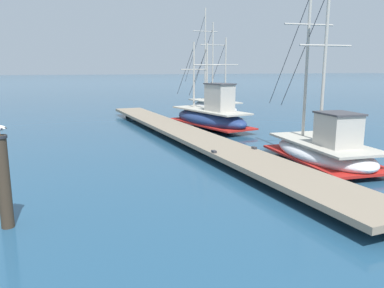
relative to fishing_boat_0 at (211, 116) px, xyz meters
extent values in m
cube|color=gray|center=(-2.47, -2.88, -0.34)|extent=(2.62, 22.35, 0.16)
cylinder|color=#3D3023|center=(-2.26, -8.45, -0.57)|extent=(0.36, 0.36, 0.29)
cylinder|color=#3D3023|center=(-2.47, -2.88, -0.57)|extent=(0.36, 0.36, 0.29)
cylinder|color=#3D3023|center=(-2.67, 2.69, -0.57)|extent=(0.36, 0.36, 0.29)
cylinder|color=#3D3023|center=(-2.88, 8.26, -0.57)|extent=(0.36, 0.36, 0.29)
cube|color=#333338|center=(-3.10, -7.36, -0.22)|extent=(0.13, 0.20, 0.08)
cube|color=#333338|center=(-1.50, -7.30, -0.22)|extent=(0.13, 0.20, 0.08)
ellipsoid|color=navy|center=(-0.02, 0.11, -0.19)|extent=(2.99, 6.21, 1.06)
cube|color=#B2AD9E|center=(-0.02, 0.11, 0.30)|extent=(2.65, 5.58, 0.08)
cube|color=#B21E19|center=(-0.02, 0.11, -0.42)|extent=(2.99, 6.10, 0.08)
cube|color=#B7B2A8|center=(0.15, -0.77, 1.04)|extent=(1.19, 1.63, 1.39)
cube|color=#3D3D42|center=(0.15, -0.77, 1.76)|extent=(1.29, 1.76, 0.06)
cylinder|color=#B2ADA3|center=(-0.08, 0.40, 2.11)|extent=(0.11, 0.11, 3.54)
cylinder|color=#B2ADA3|center=(-0.08, 0.40, 2.73)|extent=(1.70, 0.38, 0.06)
cylinder|color=#333338|center=(-0.25, 1.34, 2.29)|extent=(0.37, 1.82, 2.62)
cylinder|color=#B2ADA3|center=(-0.33, 1.72, 2.18)|extent=(0.11, 0.11, 3.67)
cylinder|color=#B2ADA3|center=(-0.33, 1.72, 2.48)|extent=(1.70, 0.38, 0.06)
cylinder|color=#333338|center=(-0.51, 2.69, 2.36)|extent=(0.38, 1.88, 2.72)
ellipsoid|color=silver|center=(0.54, -8.47, -0.33)|extent=(2.65, 5.06, 0.77)
cube|color=#B2AD9E|center=(0.54, -8.47, 0.02)|extent=(2.34, 4.55, 0.08)
cube|color=#B21E19|center=(0.54, -8.47, -0.50)|extent=(2.67, 4.97, 0.08)
cube|color=#B7B2A8|center=(0.47, -9.20, 0.58)|extent=(1.15, 1.34, 1.04)
cube|color=#3D3D42|center=(0.47, -9.20, 1.13)|extent=(1.24, 1.45, 0.06)
cylinder|color=#B2ADA3|center=(0.57, -8.23, 2.79)|extent=(0.11, 0.11, 5.46)
cylinder|color=#B2ADA3|center=(0.57, -8.23, 3.31)|extent=(1.96, 0.25, 0.06)
cylinder|color=#333338|center=(0.71, -6.76, 3.06)|extent=(0.30, 2.82, 4.04)
cylinder|color=#B2ADA3|center=(0.68, -7.14, 2.77)|extent=(0.11, 0.11, 5.41)
cylinder|color=#B2ADA3|center=(0.68, -7.14, 4.10)|extent=(1.96, 0.25, 0.06)
cylinder|color=#333338|center=(0.82, -5.68, 3.04)|extent=(0.30, 2.80, 4.00)
ellipsoid|color=silver|center=(2.54, 5.25, -0.18)|extent=(2.58, 5.04, 1.06)
cube|color=#B2AD9E|center=(2.54, 5.25, 0.31)|extent=(2.28, 4.53, 0.08)
cube|color=black|center=(2.54, 5.25, -0.42)|extent=(2.59, 4.94, 0.08)
cube|color=silver|center=(2.61, 4.52, 0.81)|extent=(1.14, 1.46, 0.93)
cube|color=#3D3D42|center=(2.61, 4.52, 1.31)|extent=(1.24, 1.58, 0.06)
cylinder|color=#B2ADA3|center=(2.52, 5.49, 2.97)|extent=(0.11, 0.11, 5.24)
cylinder|color=#B2ADA3|center=(2.52, 5.49, 4.10)|extent=(1.91, 0.24, 0.06)
cylinder|color=#333338|center=(2.38, 6.90, 3.23)|extent=(0.28, 2.71, 3.88)
cylinder|color=#B2ADA3|center=(2.41, 6.58, 3.51)|extent=(0.11, 0.11, 6.32)
cylinder|color=#B2ADA3|center=(2.41, 6.58, 5.08)|extent=(1.91, 0.24, 0.06)
cylinder|color=#333338|center=(2.25, 8.27, 3.82)|extent=(0.34, 3.27, 4.67)
cylinder|color=#B2ADA3|center=(2.68, 3.80, 2.42)|extent=(0.11, 0.11, 4.15)
cylinder|color=#B2ADA3|center=(2.68, 3.80, 2.77)|extent=(1.91, 0.24, 0.06)
cylinder|color=#333338|center=(2.57, 4.91, 2.63)|extent=(0.23, 2.15, 3.07)
cylinder|color=#3D3023|center=(-9.24, -10.53, 0.27)|extent=(0.26, 0.26, 1.96)
cylinder|color=gold|center=(-9.22, -10.51, 1.28)|extent=(0.01, 0.01, 0.07)
ellipsoid|color=#383838|center=(-9.17, -10.65, 1.39)|extent=(0.07, 0.06, 0.04)
ellipsoid|color=silver|center=(-9.19, -10.50, 1.40)|extent=(0.20, 0.18, 0.09)
ellipsoid|color=#383838|center=(-9.11, -10.58, 1.39)|extent=(0.07, 0.06, 0.04)
cone|color=white|center=(-9.13, -10.63, 1.39)|extent=(0.11, 0.11, 0.07)
camera|label=1|loc=(-8.30, -18.90, 2.57)|focal=35.61mm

